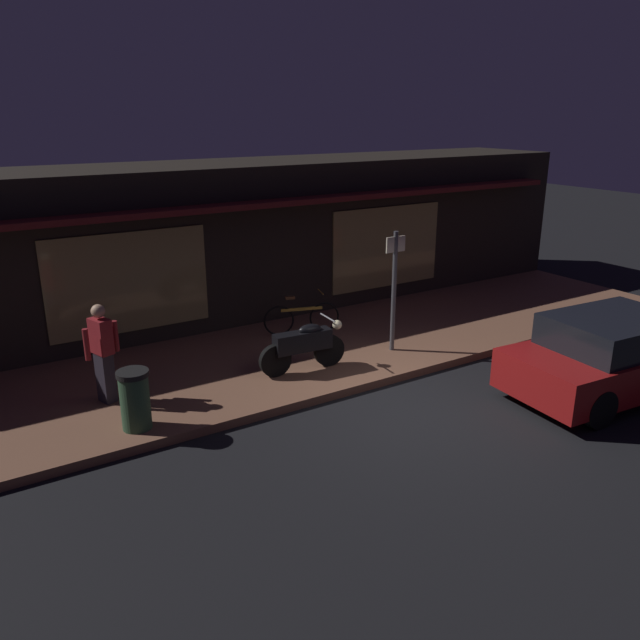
% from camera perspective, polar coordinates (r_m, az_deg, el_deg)
% --- Properties ---
extents(ground_plane, '(60.00, 60.00, 0.00)m').
position_cam_1_polar(ground_plane, '(10.73, 8.63, -7.93)').
color(ground_plane, black).
extents(sidewalk_slab, '(18.00, 4.00, 0.15)m').
position_cam_1_polar(sidewalk_slab, '(12.91, -0.00, -2.69)').
color(sidewalk_slab, brown).
rests_on(sidewalk_slab, ground_plane).
extents(storefront_building, '(18.00, 3.30, 3.60)m').
position_cam_1_polar(storefront_building, '(15.30, -6.82, 7.29)').
color(storefront_building, black).
rests_on(storefront_building, ground_plane).
extents(motorcycle, '(1.70, 0.55, 0.97)m').
position_cam_1_polar(motorcycle, '(11.54, -1.43, -2.27)').
color(motorcycle, black).
rests_on(motorcycle, sidewalk_slab).
extents(bicycle_parked, '(1.60, 0.59, 0.91)m').
position_cam_1_polar(bicycle_parked, '(13.51, -1.68, 0.23)').
color(bicycle_parked, black).
rests_on(bicycle_parked, sidewalk_slab).
extents(person_photographer, '(0.61, 0.43, 1.67)m').
position_cam_1_polar(person_photographer, '(10.77, -19.05, -2.70)').
color(person_photographer, '#28232D').
rests_on(person_photographer, sidewalk_slab).
extents(sign_post, '(0.44, 0.09, 2.40)m').
position_cam_1_polar(sign_post, '(12.36, 6.72, 3.22)').
color(sign_post, '#47474C').
rests_on(sign_post, sidewalk_slab).
extents(trash_bin, '(0.48, 0.48, 0.93)m').
position_cam_1_polar(trash_bin, '(9.88, -16.38, -6.90)').
color(trash_bin, '#2D4C33').
rests_on(trash_bin, sidewalk_slab).
extents(parked_car_near, '(4.22, 2.05, 1.42)m').
position_cam_1_polar(parked_car_near, '(12.07, 25.14, -2.86)').
color(parked_car_near, black).
rests_on(parked_car_near, ground_plane).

